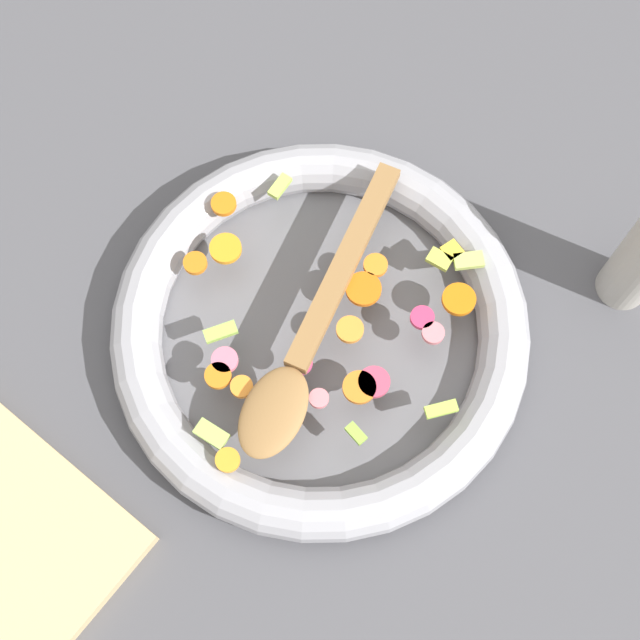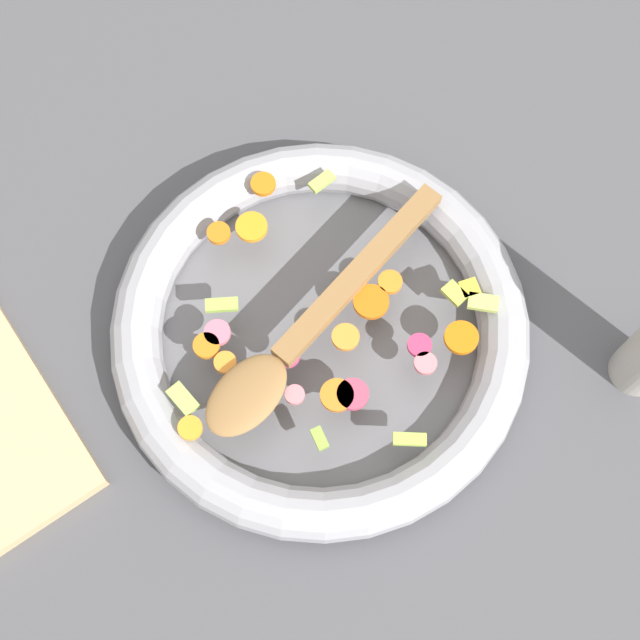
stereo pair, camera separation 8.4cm
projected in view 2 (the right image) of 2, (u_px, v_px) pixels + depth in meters
name	position (u px, v px, depth m)	size (l,w,h in m)	color
ground_plane	(320.00, 337.00, 0.89)	(4.00, 4.00, 0.00)	#4C4C51
skillet	(320.00, 330.00, 0.86)	(0.41, 0.41, 0.05)	slate
chopped_vegetables	(325.00, 326.00, 0.83)	(0.32, 0.32, 0.01)	orange
wooden_spoon	(304.00, 333.00, 0.82)	(0.12, 0.31, 0.01)	olive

